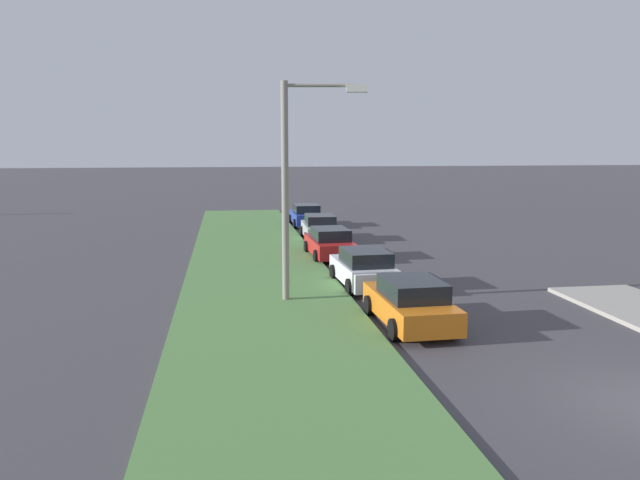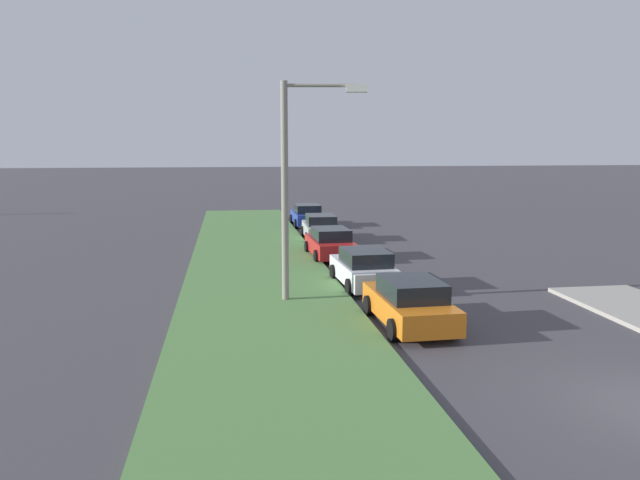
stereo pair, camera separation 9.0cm
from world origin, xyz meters
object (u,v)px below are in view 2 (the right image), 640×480
parked_car_orange (410,303)px  parked_car_silver (321,228)px  parked_car_white (364,269)px  parked_car_red (330,243)px  parked_car_blue (307,215)px  streetlight (295,176)px

parked_car_orange → parked_car_silver: (17.38, 0.10, 0.00)m
parked_car_orange → parked_car_white: bearing=0.6°
parked_car_red → parked_car_silver: (5.75, -0.38, 0.00)m
parked_car_white → parked_car_blue: (18.52, -0.15, 0.00)m
parked_car_orange → parked_car_white: (5.29, 0.21, 0.00)m
parked_car_red → parked_car_blue: (12.19, -0.42, 0.00)m
parked_car_white → parked_car_silver: bearing=-3.0°
parked_car_white → parked_car_silver: 12.09m
parked_car_silver → parked_car_blue: same height
parked_car_orange → streetlight: streetlight is taller
parked_car_blue → streetlight: size_ratio=0.58×
parked_car_silver → parked_car_red: bearing=178.2°
parked_car_white → parked_car_silver: same height
parked_car_red → parked_car_silver: size_ratio=1.00×
parked_car_red → streetlight: (-8.29, 2.59, 3.67)m
parked_car_white → parked_car_red: 6.34m
parked_car_orange → streetlight: 5.83m
parked_car_orange → parked_car_red: same height
parked_car_red → parked_car_silver: bearing=-5.8°
streetlight → parked_car_blue: bearing=-8.4°
parked_car_red → parked_car_silver: 5.77m
parked_car_white → parked_car_blue: bearing=-3.0°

